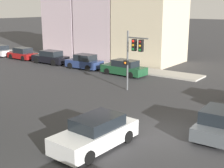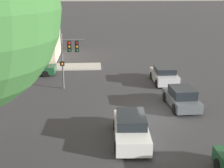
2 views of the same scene
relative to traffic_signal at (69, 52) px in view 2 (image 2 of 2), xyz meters
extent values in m
plane|color=#333335|center=(-5.92, -6.13, -3.20)|extent=(300.00, 300.00, 0.00)
cube|color=beige|center=(12.18, 5.49, 2.56)|extent=(6.81, 6.55, 11.53)
cylinder|color=#515456|center=(0.08, 0.60, -0.86)|extent=(0.14, 0.14, 4.70)
cylinder|color=#515456|center=(0.03, -0.33, 0.99)|extent=(0.20, 1.87, 0.10)
cube|color=black|center=(0.04, -0.02, 0.44)|extent=(0.32, 0.32, 0.90)
sphere|color=red|center=(-0.15, -0.01, 0.74)|extent=(0.20, 0.20, 0.20)
sphere|color=#99660F|center=(-0.15, -0.01, 0.44)|extent=(0.20, 0.20, 0.20)
sphere|color=#0F511E|center=(-0.15, -0.01, 0.14)|extent=(0.20, 0.20, 0.20)
cube|color=black|center=(0.01, -0.64, 0.44)|extent=(0.32, 0.32, 0.90)
sphere|color=#590F0F|center=(-0.18, -0.63, 0.74)|extent=(0.20, 0.20, 0.20)
sphere|color=#99660F|center=(-0.18, -0.63, 0.44)|extent=(0.20, 0.20, 0.20)
sphere|color=#0F511E|center=(-0.18, -0.63, 0.14)|extent=(0.20, 0.20, 0.20)
cube|color=black|center=(-0.10, 0.61, -0.97)|extent=(0.24, 0.36, 0.35)
sphere|color=orange|center=(-0.24, 0.62, -0.97)|extent=(0.18, 0.18, 0.18)
cube|color=#B7B7BC|center=(1.22, -8.31, -2.62)|extent=(3.92, 1.92, 0.79)
cube|color=black|center=(1.06, -8.31, -1.98)|extent=(2.04, 1.68, 0.49)
cylinder|color=black|center=(2.42, -7.41, -2.87)|extent=(0.67, 0.23, 0.67)
cylinder|color=black|center=(2.44, -9.19, -2.87)|extent=(0.67, 0.23, 0.67)
cylinder|color=black|center=(0.00, -7.43, -2.87)|extent=(0.67, 0.23, 0.67)
cylinder|color=black|center=(0.02, -9.21, -2.87)|extent=(0.67, 0.23, 0.67)
cube|color=silver|center=(-9.51, -4.02, -2.64)|extent=(4.55, 2.04, 0.78)
cube|color=black|center=(-9.33, -4.03, -1.98)|extent=(2.40, 1.72, 0.55)
cylinder|color=black|center=(-10.93, -4.82, -2.89)|extent=(0.63, 0.25, 0.62)
cylinder|color=black|center=(-10.85, -3.09, -2.89)|extent=(0.63, 0.25, 0.62)
cylinder|color=black|center=(-8.16, -4.94, -2.89)|extent=(0.63, 0.25, 0.62)
cylinder|color=black|center=(-8.08, -3.22, -2.89)|extent=(0.63, 0.25, 0.62)
cylinder|color=black|center=(-12.91, -7.76, -2.86)|extent=(0.69, 0.24, 0.68)
cube|color=#4C5156|center=(-4.65, -8.26, -2.68)|extent=(3.98, 1.98, 0.66)
cube|color=black|center=(-4.81, -8.26, -2.03)|extent=(2.10, 1.68, 0.64)
cylinder|color=black|center=(-3.49, -7.36, -2.86)|extent=(0.71, 0.26, 0.70)
cylinder|color=black|center=(-3.41, -9.03, -2.86)|extent=(0.71, 0.26, 0.70)
cylinder|color=black|center=(-5.90, -7.48, -2.86)|extent=(0.71, 0.26, 0.70)
cylinder|color=black|center=(-5.82, -9.16, -2.86)|extent=(0.71, 0.26, 0.70)
cube|color=#194728|center=(4.54, 4.02, -2.67)|extent=(1.88, 4.58, 0.73)
cube|color=black|center=(4.54, 3.83, -2.01)|extent=(1.59, 2.41, 0.59)
cylinder|color=black|center=(3.80, 5.45, -2.90)|extent=(0.24, 0.63, 0.62)
cylinder|color=black|center=(5.40, 5.38, -2.90)|extent=(0.24, 0.63, 0.62)
cylinder|color=black|center=(3.69, 2.65, -2.90)|extent=(0.24, 0.63, 0.62)
cylinder|color=black|center=(5.28, 2.58, -2.90)|extent=(0.24, 0.63, 0.62)
camera|label=1|loc=(-19.98, -12.76, 3.29)|focal=50.00mm
camera|label=2|loc=(-25.39, -1.94, 5.31)|focal=50.00mm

